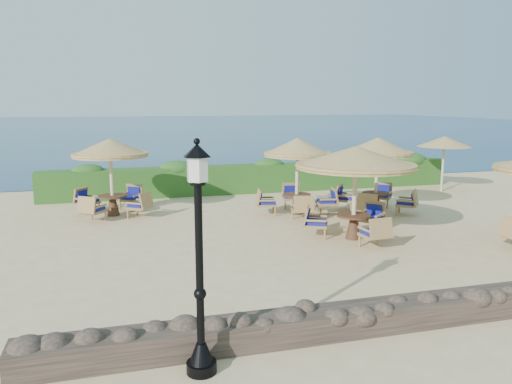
# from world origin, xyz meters

# --- Properties ---
(ground) EXTENTS (120.00, 120.00, 0.00)m
(ground) POSITION_xyz_m (0.00, 0.00, 0.00)
(ground) COLOR #D8BC89
(ground) RESTS_ON ground
(sea) EXTENTS (160.00, 160.00, 0.00)m
(sea) POSITION_xyz_m (0.00, 70.00, 0.00)
(sea) COLOR #0C284F
(sea) RESTS_ON ground
(hedge) EXTENTS (18.00, 0.90, 1.20)m
(hedge) POSITION_xyz_m (0.00, 7.20, 0.60)
(hedge) COLOR #1F4917
(hedge) RESTS_ON ground
(stone_wall) EXTENTS (15.00, 0.65, 0.44)m
(stone_wall) POSITION_xyz_m (0.00, -6.20, 0.22)
(stone_wall) COLOR #4F3D31
(stone_wall) RESTS_ON ground
(lamp_post) EXTENTS (0.44, 0.44, 3.31)m
(lamp_post) POSITION_xyz_m (-4.80, -6.80, 1.55)
(lamp_post) COLOR black
(lamp_post) RESTS_ON ground
(extra_parasol) EXTENTS (2.30, 2.30, 2.41)m
(extra_parasol) POSITION_xyz_m (7.80, 5.20, 2.17)
(extra_parasol) COLOR beige
(extra_parasol) RESTS_ON ground
(cafe_set_0) EXTENTS (3.40, 3.40, 2.65)m
(cafe_set_0) POSITION_xyz_m (0.56, -0.83, 2.02)
(cafe_set_0) COLOR beige
(cafe_set_0) RESTS_ON ground
(cafe_set_2) EXTENTS (2.68, 2.68, 2.65)m
(cafe_set_2) POSITION_xyz_m (-6.08, 4.11, 1.76)
(cafe_set_2) COLOR beige
(cafe_set_2) RESTS_ON ground
(cafe_set_3) EXTENTS (2.88, 2.88, 2.65)m
(cafe_set_3) POSITION_xyz_m (0.10, 2.62, 1.68)
(cafe_set_3) COLOR beige
(cafe_set_3) RESTS_ON ground
(cafe_set_4) EXTENTS (2.58, 2.58, 2.65)m
(cafe_set_4) POSITION_xyz_m (2.89, 2.14, 1.73)
(cafe_set_4) COLOR beige
(cafe_set_4) RESTS_ON ground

